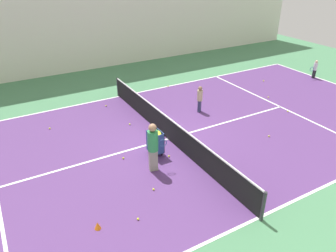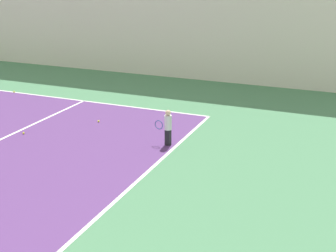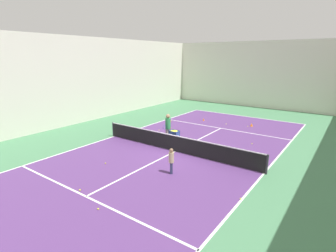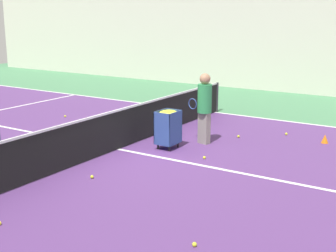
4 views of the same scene
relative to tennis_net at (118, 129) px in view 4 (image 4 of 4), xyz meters
name	(u,v)px [view 4 (image 4 of 4)]	position (x,y,z in m)	size (l,w,h in m)	color
ground_plane	(118,149)	(0.00, 0.00, -0.52)	(37.58, 37.58, 0.00)	#477F56
court_playing_area	(118,149)	(0.00, 0.00, -0.51)	(10.35, 23.16, 0.00)	#563370
line_sideline_left	(215,112)	(-5.18, 0.00, -0.51)	(0.10, 23.16, 0.00)	white
line_centre_service	(118,149)	(0.00, 0.00, -0.51)	(0.10, 12.74, 0.00)	white
hall_enclosure_left	(276,6)	(-10.46, 0.00, 3.01)	(0.15, 33.88, 7.04)	silver
tennis_net	(118,129)	(0.00, 0.00, 0.00)	(10.65, 0.10, 1.00)	#2D2D33
coach_at_net	(204,104)	(-1.61, 1.50, 0.51)	(0.43, 0.72, 1.79)	gray
ball_cart	(168,122)	(-0.74, 0.97, 0.15)	(0.57, 0.46, 0.96)	#2D478C
training_cone_2	(325,139)	(-3.30, 4.10, -0.40)	(0.18, 0.18, 0.23)	orange
tennis_ball_2	(166,141)	(-1.17, 0.63, -0.48)	(0.07, 0.07, 0.07)	yellow
tennis_ball_5	(92,177)	(1.91, 0.84, -0.48)	(0.07, 0.07, 0.07)	yellow
tennis_ball_7	(286,134)	(-3.54, 3.01, -0.48)	(0.07, 0.07, 0.07)	yellow
tennis_ball_8	(65,116)	(-1.91, -3.68, -0.48)	(0.07, 0.07, 0.07)	yellow
tennis_ball_10	(204,158)	(-0.44, 2.14, -0.48)	(0.07, 0.07, 0.07)	yellow
tennis_ball_12	(238,136)	(-2.60, 2.02, -0.48)	(0.07, 0.07, 0.07)	yellow
tennis_ball_13	(194,244)	(3.26, 3.98, -0.48)	(0.07, 0.07, 0.07)	yellow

